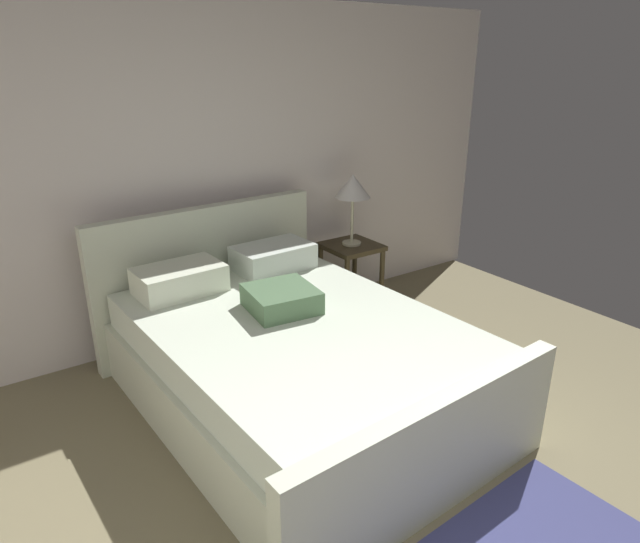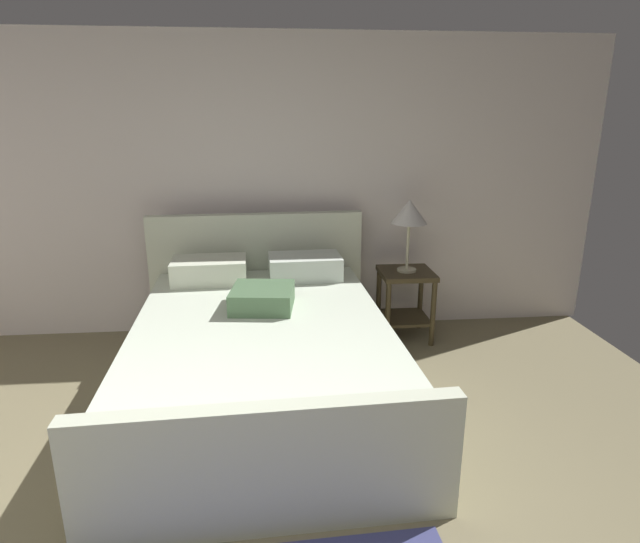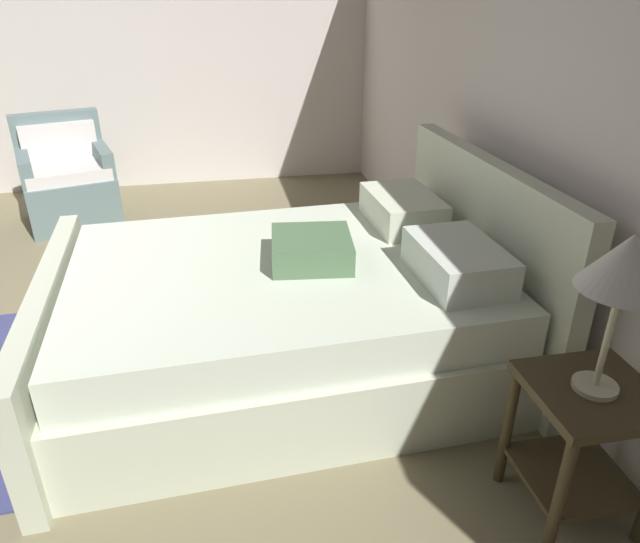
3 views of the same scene
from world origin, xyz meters
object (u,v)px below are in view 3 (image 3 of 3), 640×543
(bed, at_px, (292,309))
(armchair, at_px, (68,182))
(nightstand_right, at_px, (583,430))
(table_lamp_right, at_px, (626,267))

(bed, relative_size, armchair, 2.69)
(bed, height_order, armchair, bed)
(bed, xyz_separation_m, nightstand_right, (1.20, 0.92, 0.06))
(nightstand_right, relative_size, table_lamp_right, 1.00)
(bed, distance_m, table_lamp_right, 1.69)
(bed, xyz_separation_m, table_lamp_right, (1.20, 0.92, 0.75))
(bed, bearing_deg, armchair, -147.72)
(bed, xyz_separation_m, armchair, (-2.52, -1.59, 0.01))
(nightstand_right, bearing_deg, bed, -142.45)
(nightstand_right, height_order, armchair, armchair)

